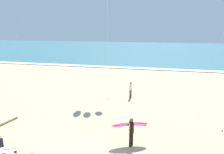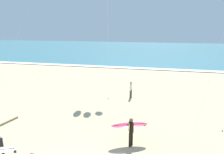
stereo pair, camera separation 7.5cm
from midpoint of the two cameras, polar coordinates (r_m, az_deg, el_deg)
name	(u,v)px [view 1 (the left image)]	position (r m, az deg, el deg)	size (l,w,h in m)	color
ocean_water	(144,49)	(62.66, 9.13, 7.73)	(160.00, 60.00, 0.08)	teal
shoreline_foam	(132,68)	(33.37, 5.77, 2.60)	(160.00, 1.52, 0.01)	white
surfer_trailing	(131,127)	(11.81, 5.11, -14.08)	(2.22, 1.34, 1.71)	black
bystander_white_top	(131,90)	(19.27, 5.18, -3.58)	(0.22, 0.50, 1.59)	#4C3D2D
driftwood_log	(7,122)	(16.36, -27.80, -11.27)	(0.14, 0.14, 1.78)	#846B4C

